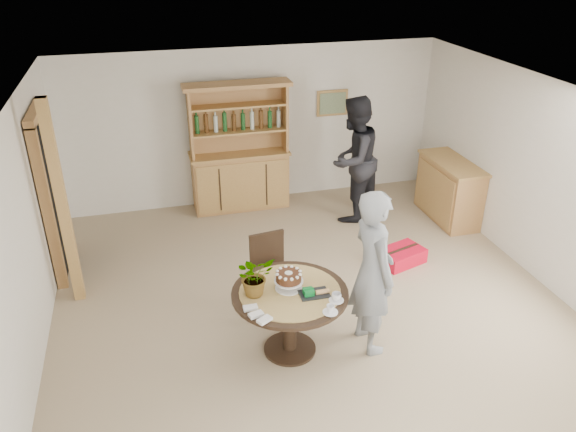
# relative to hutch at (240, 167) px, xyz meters

# --- Properties ---
(ground) EXTENTS (7.00, 7.00, 0.00)m
(ground) POSITION_rel_hutch_xyz_m (0.30, -3.24, -0.69)
(ground) COLOR tan
(ground) RESTS_ON ground
(room_shell) EXTENTS (6.04, 7.04, 2.52)m
(room_shell) POSITION_rel_hutch_xyz_m (0.30, -3.23, 1.05)
(room_shell) COLOR white
(room_shell) RESTS_ON ground
(doorway) EXTENTS (0.13, 1.10, 2.18)m
(doorway) POSITION_rel_hutch_xyz_m (-2.63, -1.24, 0.42)
(doorway) COLOR black
(doorway) RESTS_ON ground
(pine_post) EXTENTS (0.12, 0.12, 2.50)m
(pine_post) POSITION_rel_hutch_xyz_m (-2.40, -2.04, 0.56)
(pine_post) COLOR tan
(pine_post) RESTS_ON ground
(hutch) EXTENTS (1.62, 0.54, 2.04)m
(hutch) POSITION_rel_hutch_xyz_m (0.00, 0.00, 0.00)
(hutch) COLOR #AF7A4A
(hutch) RESTS_ON ground
(sideboard) EXTENTS (0.54, 1.26, 0.94)m
(sideboard) POSITION_rel_hutch_xyz_m (3.04, -1.24, -0.22)
(sideboard) COLOR #AF7A4A
(sideboard) RESTS_ON ground
(dining_table) EXTENTS (1.20, 1.20, 0.76)m
(dining_table) POSITION_rel_hutch_xyz_m (-0.16, -3.65, -0.08)
(dining_table) COLOR black
(dining_table) RESTS_ON ground
(dining_chair) EXTENTS (0.47, 0.47, 0.95)m
(dining_chair) POSITION_rel_hutch_xyz_m (-0.17, -2.82, -0.15)
(dining_chair) COLOR black
(dining_chair) RESTS_ON ground
(birthday_cake) EXTENTS (0.30, 0.30, 0.20)m
(birthday_cake) POSITION_rel_hutch_xyz_m (-0.16, -3.60, 0.19)
(birthday_cake) COLOR white
(birthday_cake) RESTS_ON dining_table
(flower_vase) EXTENTS (0.47, 0.44, 0.42)m
(flower_vase) POSITION_rel_hutch_xyz_m (-0.51, -3.60, 0.28)
(flower_vase) COLOR #3F7233
(flower_vase) RESTS_ON dining_table
(gift_tray) EXTENTS (0.30, 0.20, 0.08)m
(gift_tray) POSITION_rel_hutch_xyz_m (0.06, -3.77, 0.10)
(gift_tray) COLOR black
(gift_tray) RESTS_ON dining_table
(coffee_cup_a) EXTENTS (0.15, 0.15, 0.09)m
(coffee_cup_a) POSITION_rel_hutch_xyz_m (0.24, -3.93, 0.11)
(coffee_cup_a) COLOR white
(coffee_cup_a) RESTS_ON dining_table
(coffee_cup_b) EXTENTS (0.15, 0.15, 0.08)m
(coffee_cup_b) POSITION_rel_hutch_xyz_m (0.12, -4.10, 0.11)
(coffee_cup_b) COLOR white
(coffee_cup_b) RESTS_ON dining_table
(napkins) EXTENTS (0.24, 0.33, 0.03)m
(napkins) POSITION_rel_hutch_xyz_m (-0.57, -3.96, 0.09)
(napkins) COLOR white
(napkins) RESTS_ON dining_table
(teen_boy) EXTENTS (0.48, 0.69, 1.82)m
(teen_boy) POSITION_rel_hutch_xyz_m (0.69, -3.75, 0.22)
(teen_boy) COLOR gray
(teen_boy) RESTS_ON ground
(adult_person) EXTENTS (1.19, 1.15, 1.93)m
(adult_person) POSITION_rel_hutch_xyz_m (1.59, -0.84, 0.28)
(adult_person) COLOR black
(adult_person) RESTS_ON ground
(red_suitcase) EXTENTS (0.69, 0.56, 0.21)m
(red_suitcase) POSITION_rel_hutch_xyz_m (1.77, -2.30, -0.59)
(red_suitcase) COLOR red
(red_suitcase) RESTS_ON ground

